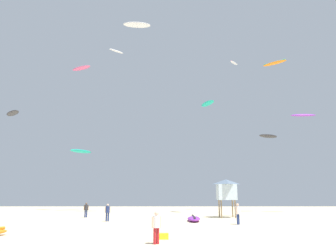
% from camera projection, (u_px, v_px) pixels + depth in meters
% --- Properties ---
extents(person_foreground, '(0.45, 0.36, 1.60)m').
position_uv_depth(person_foreground, '(156.00, 225.00, 16.36)').
color(person_foreground, '#B21E23').
rests_on(person_foreground, ground).
extents(person_midground, '(0.48, 0.36, 1.59)m').
position_uv_depth(person_midground, '(86.00, 209.00, 35.97)').
color(person_midground, navy).
rests_on(person_midground, ground).
extents(person_left, '(0.39, 0.48, 1.73)m').
position_uv_depth(person_left, '(238.00, 212.00, 27.27)').
color(person_left, navy).
rests_on(person_left, ground).
extents(person_right, '(0.53, 0.36, 1.60)m').
position_uv_depth(person_right, '(108.00, 211.00, 30.56)').
color(person_right, navy).
rests_on(person_right, ground).
extents(kite_grounded_mid, '(1.28, 4.23, 0.52)m').
position_uv_depth(kite_grounded_mid, '(194.00, 219.00, 30.57)').
color(kite_grounded_mid, purple).
rests_on(kite_grounded_mid, ground).
extents(lifeguard_tower, '(2.30, 2.30, 4.15)m').
position_uv_depth(lifeguard_tower, '(226.00, 189.00, 36.08)').
color(lifeguard_tower, '#8C704C').
rests_on(lifeguard_tower, ground).
extents(cooler_box, '(0.56, 0.36, 0.32)m').
position_uv_depth(cooler_box, '(163.00, 236.00, 18.02)').
color(cooler_box, yellow).
rests_on(cooler_box, ground).
extents(kite_aloft_0, '(3.56, 2.46, 0.62)m').
position_uv_depth(kite_aloft_0, '(268.00, 136.00, 49.23)').
color(kite_aloft_0, '#2D2D33').
extents(kite_aloft_1, '(3.52, 3.95, 0.65)m').
position_uv_depth(kite_aloft_1, '(81.00, 151.00, 53.40)').
color(kite_aloft_1, '#19B29E').
extents(kite_aloft_2, '(2.56, 2.39, 0.46)m').
position_uv_depth(kite_aloft_2, '(116.00, 51.00, 53.55)').
color(kite_aloft_2, white).
extents(kite_aloft_3, '(2.18, 3.45, 0.56)m').
position_uv_depth(kite_aloft_3, '(208.00, 104.00, 46.91)').
color(kite_aloft_3, '#19B29E').
extents(kite_aloft_4, '(3.66, 1.24, 0.64)m').
position_uv_depth(kite_aloft_4, '(303.00, 115.00, 47.29)').
color(kite_aloft_4, purple).
extents(kite_aloft_5, '(3.13, 3.31, 0.44)m').
position_uv_depth(kite_aloft_5, '(13.00, 113.00, 40.50)').
color(kite_aloft_5, '#2D2D33').
extents(kite_aloft_6, '(4.19, 1.62, 0.72)m').
position_uv_depth(kite_aloft_6, '(137.00, 25.00, 48.45)').
color(kite_aloft_6, white).
extents(kite_aloft_7, '(1.90, 2.07, 0.31)m').
position_uv_depth(kite_aloft_7, '(234.00, 63.00, 54.91)').
color(kite_aloft_7, white).
extents(kite_aloft_8, '(2.63, 2.38, 0.35)m').
position_uv_depth(kite_aloft_8, '(275.00, 63.00, 37.15)').
color(kite_aloft_8, orange).
extents(kite_aloft_9, '(3.88, 2.89, 0.43)m').
position_uv_depth(kite_aloft_9, '(81.00, 68.00, 53.73)').
color(kite_aloft_9, '#E5598C').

